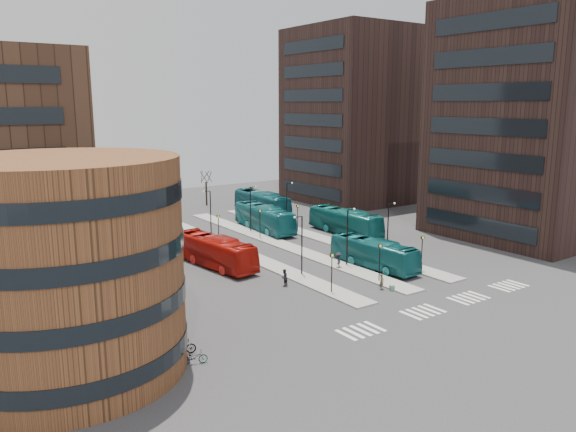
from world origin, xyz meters
TOP-DOWN VIEW (x-y plane):
  - ground at (0.00, 0.00)m, footprint 160.00×160.00m
  - island_left at (-4.00, 30.00)m, footprint 2.50×45.00m
  - island_mid at (2.00, 30.00)m, footprint 2.50×45.00m
  - island_right at (8.00, 30.00)m, footprint 2.50×45.00m
  - suitcase at (0.72, 9.34)m, footprint 0.51×0.46m
  - red_bus at (-9.10, 26.00)m, footprint 4.26×12.23m
  - teal_bus_a at (4.64, 16.02)m, footprint 3.15×11.15m
  - teal_bus_b at (4.57, 37.62)m, footprint 3.82×12.79m
  - teal_bus_c at (12.35, 29.72)m, footprint 3.08×12.24m
  - teal_bus_d at (10.36, 47.44)m, footprint 3.54×13.14m
  - traveller at (0.20, 10.20)m, footprint 0.63×0.51m
  - commuter_a at (-6.75, 16.28)m, footprint 1.00×0.91m
  - commuter_b at (3.73, 14.42)m, footprint 0.68×1.05m
  - commuter_c at (1.28, 17.84)m, footprint 1.23×1.27m
  - bicycle_near at (-21.00, 6.18)m, footprint 1.89×1.13m
  - bicycle_mid at (-21.00, 8.00)m, footprint 1.92×1.07m
  - bicycle_far at (-21.00, 9.32)m, footprint 1.86×0.84m
  - crosswalk_stripes at (1.75, 4.00)m, footprint 22.35×2.40m
  - round_building at (-28.00, 10.00)m, footprint 15.16×15.16m
  - tower_near at (31.98, 16.00)m, footprint 20.12×20.00m
  - tower_far at (31.98, 50.00)m, footprint 20.12×20.00m
  - sign_poles at (1.60, 23.00)m, footprint 12.45×22.12m
  - lamp_posts at (2.64, 28.00)m, footprint 14.04×20.24m
  - bare_trees at (2.67, 62.67)m, footprint 10.97×8.14m

SIDE VIEW (x-z plane):
  - ground at x=0.00m, z-range 0.00..0.00m
  - crosswalk_stripes at x=1.75m, z-range 0.00..0.01m
  - island_left at x=-4.00m, z-range 0.00..0.15m
  - island_mid at x=2.00m, z-range 0.00..0.15m
  - island_right at x=8.00m, z-range 0.00..0.15m
  - suitcase at x=0.72m, z-range 0.00..0.53m
  - bicycle_near at x=-21.00m, z-range 0.00..0.94m
  - bicycle_far at x=-21.00m, z-range 0.00..0.95m
  - bicycle_mid at x=-21.00m, z-range 0.00..1.11m
  - traveller at x=0.20m, z-range 0.00..1.51m
  - commuter_b at x=3.73m, z-range 0.00..1.66m
  - commuter_a at x=-6.75m, z-range 0.00..1.67m
  - commuter_c at x=1.28m, z-range 0.00..1.74m
  - teal_bus_a at x=4.64m, z-range 0.00..3.07m
  - red_bus at x=-9.10m, z-range 0.00..3.34m
  - teal_bus_c at x=12.35m, z-range 0.00..3.39m
  - teal_bus_b at x=4.57m, z-range 0.00..3.52m
  - teal_bus_d at x=10.36m, z-range 0.00..3.63m
  - sign_poles at x=1.60m, z-range 0.58..4.23m
  - bare_trees at x=2.67m, z-range -0.22..5.67m
  - lamp_posts at x=2.64m, z-range 0.52..6.64m
  - round_building at x=-28.00m, z-range -0.01..13.99m
  - tower_near at x=31.98m, z-range 0.00..30.00m
  - tower_far at x=31.98m, z-range 0.00..30.00m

